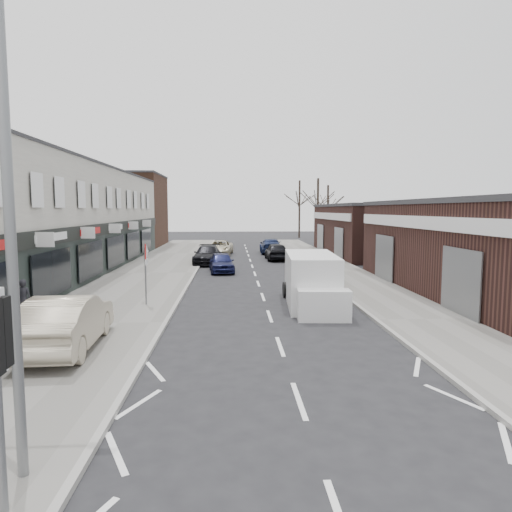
{
  "coord_description": "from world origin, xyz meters",
  "views": [
    {
      "loc": [
        -1.45,
        -7.65,
        4.21
      ],
      "look_at": [
        -0.64,
        8.07,
        2.6
      ],
      "focal_mm": 32.0,
      "sensor_mm": 36.0,
      "label": 1
    }
  ],
  "objects": [
    {
      "name": "sedan_on_pavement",
      "position": [
        -6.34,
        5.73,
        0.93
      ],
      "size": [
        1.95,
        4.97,
        1.61
      ],
      "primitive_type": "imported",
      "rotation": [
        0.0,
        0.0,
        3.19
      ],
      "color": "#ACA089",
      "rests_on": "pavement_left"
    },
    {
      "name": "brick_block_far",
      "position": [
        -13.5,
        45.0,
        4.0
      ],
      "size": [
        8.0,
        10.0,
        8.0
      ],
      "primitive_type": "cube",
      "color": "#452A1D",
      "rests_on": "ground"
    },
    {
      "name": "shop_terrace_left",
      "position": [
        -13.5,
        19.5,
        3.55
      ],
      "size": [
        8.0,
        41.0,
        7.1
      ],
      "primitive_type": "cube",
      "color": "beige",
      "rests_on": "ground"
    },
    {
      "name": "parked_car_left_a",
      "position": [
        -2.2,
        22.91,
        0.66
      ],
      "size": [
        1.9,
        4.02,
        1.33
      ],
      "primitive_type": "imported",
      "rotation": [
        0.0,
        0.0,
        0.09
      ],
      "color": "#14183F",
      "rests_on": "ground"
    },
    {
      "name": "pedestrian",
      "position": [
        -9.2,
        9.39,
        0.89
      ],
      "size": [
        0.59,
        0.41,
        1.54
      ],
      "primitive_type": "imported",
      "rotation": [
        0.0,
        0.0,
        3.23
      ],
      "color": "black",
      "rests_on": "pavement_left"
    },
    {
      "name": "tree_far_b",
      "position": [
        11.5,
        54.0,
        0.0
      ],
      "size": [
        3.6,
        3.6,
        7.5
      ],
      "primitive_type": null,
      "color": "#382D26",
      "rests_on": "ground"
    },
    {
      "name": "parked_car_right_c",
      "position": [
        2.2,
        35.99,
        0.71
      ],
      "size": [
        2.1,
        4.93,
        1.42
      ],
      "primitive_type": "imported",
      "rotation": [
        0.0,
        0.0,
        3.12
      ],
      "color": "#152043",
      "rests_on": "ground"
    },
    {
      "name": "parked_car_left_b",
      "position": [
        -3.4,
        27.61,
        0.71
      ],
      "size": [
        2.14,
        4.97,
        1.42
      ],
      "primitive_type": "imported",
      "rotation": [
        0.0,
        0.0,
        -0.03
      ],
      "color": "black",
      "rests_on": "ground"
    },
    {
      "name": "tree_far_c",
      "position": [
        8.5,
        60.0,
        0.0
      ],
      "size": [
        3.6,
        3.6,
        8.5
      ],
      "primitive_type": null,
      "color": "#382D26",
      "rests_on": "ground"
    },
    {
      "name": "white_van",
      "position": [
        2.0,
        11.89,
        1.07
      ],
      "size": [
        2.37,
        5.94,
        2.27
      ],
      "rotation": [
        0.0,
        0.0,
        -0.07
      ],
      "color": "white",
      "rests_on": "ground"
    },
    {
      "name": "street_lamp",
      "position": [
        -4.53,
        -0.8,
        4.62
      ],
      "size": [
        2.23,
        0.22,
        8.0
      ],
      "color": "slate",
      "rests_on": "pavement_left"
    },
    {
      "name": "parked_car_left_c",
      "position": [
        -2.65,
        34.88,
        0.66
      ],
      "size": [
        2.62,
        4.94,
        1.32
      ],
      "primitive_type": "imported",
      "rotation": [
        0.0,
        0.0,
        -0.09
      ],
      "color": "beige",
      "rests_on": "ground"
    },
    {
      "name": "tree_far_a",
      "position": [
        9.0,
        48.0,
        0.0
      ],
      "size": [
        3.6,
        3.6,
        8.0
      ],
      "primitive_type": null,
      "color": "#382D26",
      "rests_on": "ground"
    },
    {
      "name": "pavement_left",
      "position": [
        -6.75,
        22.0,
        0.06
      ],
      "size": [
        5.5,
        64.0,
        0.12
      ],
      "primitive_type": "cube",
      "color": "slate",
      "rests_on": "ground"
    },
    {
      "name": "ground",
      "position": [
        0.0,
        0.0,
        0.0
      ],
      "size": [
        160.0,
        160.0,
        0.0
      ],
      "primitive_type": "plane",
      "color": "black",
      "rests_on": "ground"
    },
    {
      "name": "right_unit_far",
      "position": [
        12.5,
        34.0,
        2.25
      ],
      "size": [
        10.0,
        16.0,
        4.5
      ],
      "primitive_type": "cube",
      "color": "#371D19",
      "rests_on": "ground"
    },
    {
      "name": "pavement_right",
      "position": [
        5.75,
        22.0,
        0.06
      ],
      "size": [
        3.5,
        64.0,
        0.12
      ],
      "primitive_type": "cube",
      "color": "slate",
      "rests_on": "ground"
    },
    {
      "name": "parked_car_right_a",
      "position": [
        3.5,
        18.49,
        0.77
      ],
      "size": [
        1.76,
        4.7,
        1.53
      ],
      "primitive_type": "imported",
      "rotation": [
        0.0,
        0.0,
        3.11
      ],
      "color": "silver",
      "rests_on": "ground"
    },
    {
      "name": "warning_sign",
      "position": [
        -5.16,
        12.0,
        2.2
      ],
      "size": [
        0.12,
        0.8,
        2.7
      ],
      "color": "slate",
      "rests_on": "pavement_left"
    },
    {
      "name": "parked_car_right_b",
      "position": [
        2.2,
        30.13,
        0.72
      ],
      "size": [
        1.78,
        4.28,
        1.45
      ],
      "primitive_type": "imported",
      "rotation": [
        0.0,
        0.0,
        3.16
      ],
      "color": "black",
      "rests_on": "ground"
    }
  ]
}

